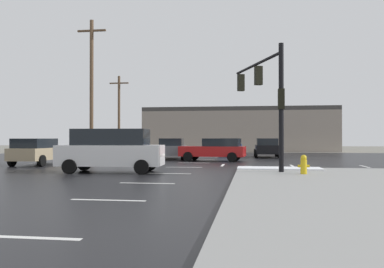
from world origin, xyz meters
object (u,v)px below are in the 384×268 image
sedan_blue (231,146)px  suv_white (111,150)px  sedan_tan (39,151)px  utility_pole_distant (119,112)px  traffic_signal_mast (266,89)px  sedan_black (267,147)px  sedan_red (215,149)px  fire_hydrant (304,164)px  utility_pole_far (92,87)px  sedan_grey (172,148)px

sedan_blue → suv_white: size_ratio=0.93×
suv_white → sedan_tan: size_ratio=1.09×
suv_white → utility_pole_distant: bearing=103.8°
traffic_signal_mast → sedan_blue: (-2.56, 17.55, -3.14)m
sedan_blue → sedan_black: size_ratio=1.01×
sedan_red → sedan_blue: same height
fire_hydrant → sedan_red: size_ratio=0.17×
sedan_blue → utility_pole_distant: utility_pole_distant is taller
utility_pole_far → fire_hydrant: bearing=-40.1°
sedan_grey → suv_white: bearing=172.5°
sedan_red → sedan_grey: same height
sedan_black → utility_pole_distant: utility_pole_distant is taller
fire_hydrant → sedan_black: size_ratio=0.17×
sedan_tan → sedan_black: size_ratio=1.00×
sedan_tan → sedan_grey: (6.52, 8.10, 0.00)m
utility_pole_far → utility_pole_distant: 15.69m
fire_hydrant → sedan_blue: size_ratio=0.17×
traffic_signal_mast → utility_pole_distant: size_ratio=0.68×
sedan_red → sedan_grey: 4.24m
traffic_signal_mast → sedan_blue: 18.01m
sedan_blue → sedan_black: 4.37m
traffic_signal_mast → utility_pole_distant: bearing=11.9°
traffic_signal_mast → sedan_tan: bearing=57.5°
suv_white → utility_pole_distant: 27.70m
sedan_grey → sedan_tan: bearing=135.8°
sedan_red → sedan_black: same height
sedan_tan → traffic_signal_mast: bearing=-102.1°
suv_white → utility_pole_distant: utility_pole_distant is taller
fire_hydrant → utility_pole_distant: bearing=122.0°
traffic_signal_mast → utility_pole_distant: 29.12m
fire_hydrant → utility_pole_far: (-14.00, 11.80, 4.93)m
fire_hydrant → utility_pole_far: 18.96m
sedan_blue → sedan_tan: same height
fire_hydrant → sedan_blue: 20.50m
sedan_blue → utility_pole_far: 13.79m
traffic_signal_mast → sedan_grey: traffic_signal_mast is taller
fire_hydrant → utility_pole_distant: size_ratio=0.09×
sedan_grey → sedan_black: bearing=-69.4°
suv_white → utility_pole_far: 12.84m
sedan_red → fire_hydrant: bearing=119.3°
fire_hydrant → sedan_red: 12.04m
utility_pole_distant → utility_pole_far: bearing=-79.1°
suv_white → sedan_black: bearing=60.3°
sedan_grey → utility_pole_distant: bearing=27.5°
traffic_signal_mast → suv_white: 7.91m
sedan_blue → sedan_grey: bearing=-30.2°
traffic_signal_mast → sedan_black: (0.56, 14.48, -3.14)m
sedan_red → utility_pole_distant: bearing=-46.1°
suv_white → sedan_grey: (0.48, 12.51, -0.24)m
sedan_blue → suv_white: bearing=-11.7°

